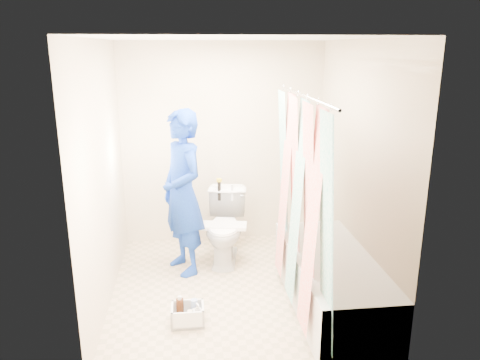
{
  "coord_description": "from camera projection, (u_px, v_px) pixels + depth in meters",
  "views": [
    {
      "loc": [
        -0.43,
        -4.19,
        2.33
      ],
      "look_at": [
        0.09,
        0.32,
        1.03
      ],
      "focal_mm": 35.0,
      "sensor_mm": 36.0,
      "label": 1
    }
  ],
  "objects": [
    {
      "name": "wall_right",
      "position": [
        358.0,
        169.0,
        4.49
      ],
      "size": [
        0.02,
        2.6,
        2.4
      ],
      "primitive_type": "cube",
      "color": "beige",
      "rests_on": "ground"
    },
    {
      "name": "tank_lid",
      "position": [
        224.0,
        226.0,
        5.07
      ],
      "size": [
        0.51,
        0.29,
        0.04
      ],
      "primitive_type": "cube",
      "rotation": [
        0.0,
        0.0,
        -0.17
      ],
      "color": "white",
      "rests_on": "toilet"
    },
    {
      "name": "toilet",
      "position": [
        225.0,
        227.0,
        5.21
      ],
      "size": [
        0.56,
        0.83,
        0.78
      ],
      "primitive_type": "imported",
      "rotation": [
        0.0,
        0.0,
        -0.17
      ],
      "color": "white",
      "rests_on": "ground"
    },
    {
      "name": "plumber",
      "position": [
        183.0,
        193.0,
        4.84
      ],
      "size": [
        0.65,
        0.75,
        1.74
      ],
      "primitive_type": "imported",
      "rotation": [
        0.0,
        0.0,
        -1.11
      ],
      "color": "navy",
      "rests_on": "ground"
    },
    {
      "name": "tank_internals",
      "position": [
        223.0,
        189.0,
        5.31
      ],
      "size": [
        0.19,
        0.07,
        0.26
      ],
      "color": "black",
      "rests_on": "toilet"
    },
    {
      "name": "wall_back",
      "position": [
        223.0,
        145.0,
        5.6
      ],
      "size": [
        2.4,
        0.02,
        2.4
      ],
      "primitive_type": "cube",
      "color": "beige",
      "rests_on": "ground"
    },
    {
      "name": "curtain_rod",
      "position": [
        303.0,
        95.0,
        3.8
      ],
      "size": [
        0.02,
        1.9,
        0.02
      ],
      "primitive_type": "cylinder",
      "rotation": [
        1.57,
        0.0,
        0.0
      ],
      "color": "silver",
      "rests_on": "wall_back"
    },
    {
      "name": "floor",
      "position": [
        235.0,
        288.0,
        4.69
      ],
      "size": [
        2.6,
        2.6,
        0.0
      ],
      "primitive_type": "plane",
      "color": "tan",
      "rests_on": "ground"
    },
    {
      "name": "wall_front",
      "position": [
        254.0,
        223.0,
        3.12
      ],
      "size": [
        2.4,
        0.02,
        2.4
      ],
      "primitive_type": "cube",
      "color": "beige",
      "rests_on": "ground"
    },
    {
      "name": "cleaning_caddy",
      "position": [
        189.0,
        315.0,
        4.07
      ],
      "size": [
        0.29,
        0.23,
        0.22
      ],
      "rotation": [
        0.0,
        0.0,
        -0.0
      ],
      "color": "white",
      "rests_on": "ground"
    },
    {
      "name": "ceiling",
      "position": [
        234.0,
        38.0,
        4.03
      ],
      "size": [
        2.4,
        2.6,
        0.02
      ],
      "primitive_type": "cube",
      "color": "white",
      "rests_on": "wall_back"
    },
    {
      "name": "bathtub",
      "position": [
        331.0,
        279.0,
        4.3
      ],
      "size": [
        0.7,
        1.75,
        0.5
      ],
      "color": "silver",
      "rests_on": "ground"
    },
    {
      "name": "shower_curtain",
      "position": [
        299.0,
        203.0,
        4.06
      ],
      "size": [
        0.06,
        1.75,
        1.8
      ],
      "primitive_type": "cube",
      "color": "white",
      "rests_on": "curtain_rod"
    },
    {
      "name": "wall_left",
      "position": [
        102.0,
        177.0,
        4.23
      ],
      "size": [
        0.02,
        2.6,
        2.4
      ],
      "primitive_type": "cube",
      "color": "beige",
      "rests_on": "ground"
    }
  ]
}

